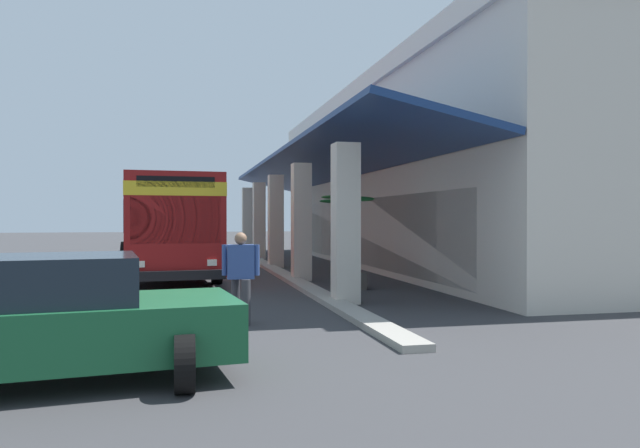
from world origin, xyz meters
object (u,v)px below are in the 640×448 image
(parked_sedan_green, at_px, (36,319))
(potted_palm, at_px, (348,262))
(transit_bus, at_px, (164,219))
(pedestrian, at_px, (241,273))

(parked_sedan_green, height_order, potted_palm, potted_palm)
(transit_bus, height_order, pedestrian, transit_bus)
(transit_bus, xyz_separation_m, potted_palm, (5.67, 4.93, -1.14))
(transit_bus, distance_m, parked_sedan_green, 13.99)
(pedestrian, distance_m, potted_palm, 5.85)
(parked_sedan_green, distance_m, pedestrian, 4.35)
(transit_bus, bearing_deg, parked_sedan_green, -4.35)
(transit_bus, height_order, potted_palm, transit_bus)
(pedestrian, bearing_deg, transit_bus, -171.35)
(transit_bus, relative_size, parked_sedan_green, 2.48)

